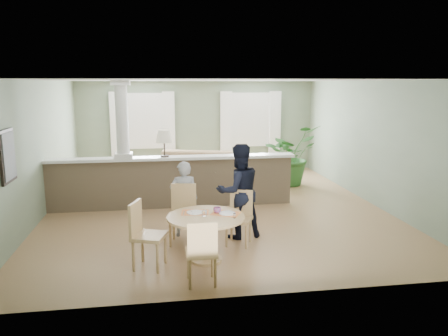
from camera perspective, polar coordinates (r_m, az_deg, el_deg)
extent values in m
plane|color=#A97F59|center=(9.47, -1.17, -5.19)|extent=(8.00, 8.00, 0.00)
cube|color=gray|center=(13.13, -3.49, 5.38)|extent=(7.00, 0.02, 2.70)
cube|color=gray|center=(9.40, -22.89, 2.23)|extent=(0.02, 8.00, 2.70)
cube|color=gray|center=(10.24, 18.64, 3.19)|extent=(0.02, 8.00, 2.70)
cube|color=gray|center=(5.31, 4.45, -3.18)|extent=(7.00, 0.02, 2.70)
cube|color=white|center=(9.09, -1.23, 11.38)|extent=(7.00, 8.00, 0.02)
cube|color=white|center=(13.03, -10.55, 6.06)|extent=(1.10, 0.02, 1.50)
cube|color=white|center=(13.01, -10.55, 6.05)|extent=(1.22, 0.04, 1.62)
cube|color=white|center=(13.32, 3.42, 6.33)|extent=(1.10, 0.02, 1.50)
cube|color=white|center=(13.30, 3.45, 6.32)|extent=(1.22, 0.04, 1.62)
cube|color=white|center=(13.02, -13.82, 4.59)|extent=(0.35, 0.10, 2.30)
cube|color=white|center=(12.97, -7.19, 4.80)|extent=(0.35, 0.10, 2.30)
cube|color=white|center=(13.13, 0.27, 4.96)|extent=(0.35, 0.10, 2.30)
cube|color=white|center=(13.44, 6.63, 5.03)|extent=(0.35, 0.10, 2.30)
cube|color=black|center=(7.46, -26.45, 1.40)|extent=(0.04, 0.62, 0.82)
cube|color=#665C56|center=(7.45, -26.26, 1.40)|extent=(0.02, 0.52, 0.72)
cube|color=brown|center=(9.46, -6.75, -2.00)|extent=(5.20, 0.22, 1.05)
cube|color=white|center=(9.35, -6.83, 1.32)|extent=(5.32, 0.36, 0.06)
cube|color=white|center=(9.36, -12.97, 1.62)|extent=(0.36, 0.36, 0.10)
cylinder|color=white|center=(9.27, -13.17, 6.16)|extent=(0.26, 0.26, 1.39)
cube|color=white|center=(9.24, -13.38, 10.77)|extent=(0.38, 0.38, 0.10)
cylinder|color=black|center=(9.34, -7.76, 1.56)|extent=(0.18, 0.18, 0.03)
cylinder|color=black|center=(9.31, -7.78, 2.50)|extent=(0.03, 0.03, 0.28)
cone|color=beige|center=(9.28, -7.83, 4.15)|extent=(0.36, 0.36, 0.26)
imported|color=#896A4A|center=(11.22, -2.90, -0.28)|extent=(3.25, 2.01, 0.89)
imported|color=#2A5D25|center=(11.57, 8.60, 1.68)|extent=(1.84, 1.77, 1.57)
cylinder|color=tan|center=(6.78, -2.35, -11.80)|extent=(0.49, 0.49, 0.04)
cylinder|color=tan|center=(6.66, -2.37, -9.16)|extent=(0.13, 0.13, 0.63)
cylinder|color=tan|center=(6.55, -2.39, -6.42)|extent=(1.17, 1.17, 0.04)
cube|color=red|center=(6.71, -3.80, -5.80)|extent=(0.45, 0.36, 0.01)
cube|color=red|center=(6.65, 0.24, -5.95)|extent=(0.51, 0.46, 0.01)
cylinder|color=white|center=(6.68, -3.81, -5.80)|extent=(0.25, 0.25, 0.01)
cylinder|color=white|center=(6.63, 0.41, -5.92)|extent=(0.25, 0.25, 0.01)
cylinder|color=white|center=(6.51, -2.57, -5.88)|extent=(0.07, 0.07, 0.08)
cube|color=silver|center=(6.64, -4.32, -5.85)|extent=(0.04, 0.17, 0.00)
cube|color=silver|center=(6.69, -5.27, -5.85)|extent=(0.04, 0.21, 0.00)
cylinder|color=white|center=(6.43, 1.37, -6.26)|extent=(0.04, 0.04, 0.07)
cylinder|color=silver|center=(6.42, 1.37, -5.91)|extent=(0.04, 0.04, 0.01)
imported|color=blue|center=(6.66, -0.90, -5.53)|extent=(0.13, 0.13, 0.09)
cube|color=tan|center=(7.33, -5.46, -6.26)|extent=(0.52, 0.52, 0.05)
cylinder|color=tan|center=(7.27, -7.04, -8.52)|extent=(0.04, 0.04, 0.45)
cylinder|color=tan|center=(7.22, -4.19, -8.60)|extent=(0.04, 0.04, 0.45)
cylinder|color=tan|center=(7.60, -6.59, -7.61)|extent=(0.04, 0.04, 0.45)
cylinder|color=tan|center=(7.55, -3.87, -7.68)|extent=(0.04, 0.04, 0.45)
cube|color=tan|center=(7.45, -5.29, -3.86)|extent=(0.42, 0.12, 0.49)
cube|color=tan|center=(7.26, 1.94, -6.73)|extent=(0.54, 0.54, 0.05)
cylinder|color=tan|center=(7.22, 0.33, -8.73)|extent=(0.04, 0.04, 0.42)
cylinder|color=tan|center=(7.15, 2.91, -8.95)|extent=(0.04, 0.04, 0.42)
cylinder|color=tan|center=(7.52, 0.99, -7.91)|extent=(0.04, 0.04, 0.42)
cylinder|color=tan|center=(7.45, 3.46, -8.11)|extent=(0.04, 0.04, 0.42)
cube|color=tan|center=(7.36, 2.28, -4.51)|extent=(0.37, 0.19, 0.44)
cube|color=tan|center=(5.92, -2.99, -10.94)|extent=(0.41, 0.41, 0.05)
cylinder|color=tan|center=(6.17, -1.54, -12.27)|extent=(0.04, 0.04, 0.42)
cylinder|color=tan|center=(6.15, -4.69, -12.41)|extent=(0.04, 0.04, 0.42)
cylinder|color=tan|center=(5.87, -1.15, -13.54)|extent=(0.04, 0.04, 0.42)
cylinder|color=tan|center=(5.84, -4.47, -13.70)|extent=(0.04, 0.04, 0.42)
cube|color=tan|center=(5.65, -2.83, -9.35)|extent=(0.39, 0.04, 0.45)
cube|color=tan|center=(6.47, -9.75, -8.79)|extent=(0.56, 0.56, 0.05)
cylinder|color=tan|center=(6.34, -8.68, -11.57)|extent=(0.04, 0.04, 0.45)
cylinder|color=tan|center=(6.66, -7.66, -10.42)|extent=(0.04, 0.04, 0.45)
cylinder|color=tan|center=(6.46, -11.75, -11.24)|extent=(0.04, 0.04, 0.45)
cylinder|color=tan|center=(6.77, -10.60, -10.13)|extent=(0.04, 0.04, 0.45)
cube|color=tan|center=(6.45, -11.51, -6.42)|extent=(0.18, 0.41, 0.49)
imported|color=gray|center=(7.64, -5.25, -4.04)|extent=(0.49, 0.33, 1.34)
imported|color=black|center=(7.52, 1.92, -3.04)|extent=(0.92, 0.78, 1.64)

